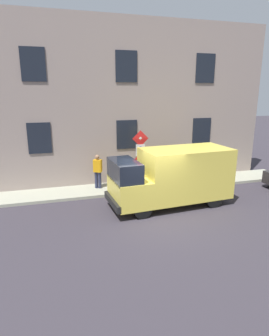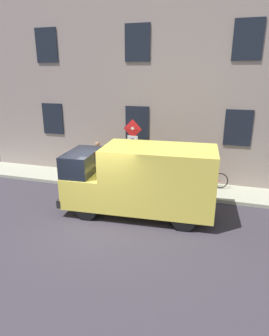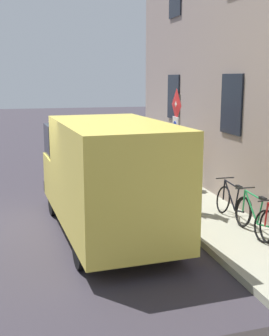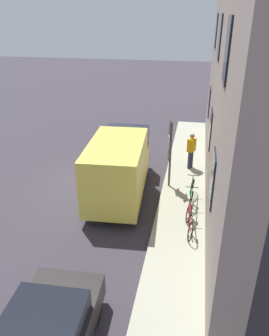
{
  "view_description": "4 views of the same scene",
  "coord_description": "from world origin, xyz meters",
  "px_view_note": "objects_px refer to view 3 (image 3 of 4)",
  "views": [
    {
      "loc": [
        -9.93,
        3.73,
        4.88
      ],
      "look_at": [
        2.82,
        0.06,
        1.31
      ],
      "focal_mm": 30.52,
      "sensor_mm": 36.0,
      "label": 1
    },
    {
      "loc": [
        -8.16,
        -3.65,
        4.88
      ],
      "look_at": [
        1.81,
        -0.67,
        1.44
      ],
      "focal_mm": 30.94,
      "sensor_mm": 36.0,
      "label": 2
    },
    {
      "loc": [
        -0.7,
        -10.23,
        3.36
      ],
      "look_at": [
        1.93,
        -0.1,
        1.21
      ],
      "focal_mm": 47.31,
      "sensor_mm": 36.0,
      "label": 3
    },
    {
      "loc": [
        3.9,
        -12.75,
        6.9
      ],
      "look_at": [
        1.65,
        -1.18,
        1.28
      ],
      "focal_mm": 35.33,
      "sensor_mm": 36.0,
      "label": 4
    }
  ],
  "objects_px": {
    "bicycle_green": "(255,217)",
    "bicycle_black": "(233,204)",
    "pedestrian": "(180,158)",
    "sign_post_stacked": "(176,137)",
    "delivery_van": "(106,174)"
  },
  "relations": [
    {
      "from": "sign_post_stacked",
      "to": "bicycle_black",
      "type": "bearing_deg",
      "value": -45.95
    },
    {
      "from": "bicycle_black",
      "to": "pedestrian",
      "type": "xyz_separation_m",
      "value": [
        -0.17,
        3.02,
        0.56
      ]
    },
    {
      "from": "delivery_van",
      "to": "bicycle_green",
      "type": "bearing_deg",
      "value": -115.42
    },
    {
      "from": "bicycle_green",
      "to": "bicycle_black",
      "type": "distance_m",
      "value": 1.0
    },
    {
      "from": "sign_post_stacked",
      "to": "delivery_van",
      "type": "bearing_deg",
      "value": -154.5
    },
    {
      "from": "bicycle_black",
      "to": "bicycle_green",
      "type": "bearing_deg",
      "value": -179.29
    },
    {
      "from": "bicycle_green",
      "to": "pedestrian",
      "type": "relative_size",
      "value": 0.99
    },
    {
      "from": "bicycle_green",
      "to": "bicycle_black",
      "type": "relative_size",
      "value": 1.0
    },
    {
      "from": "delivery_van",
      "to": "sign_post_stacked",
      "type": "bearing_deg",
      "value": -68.32
    },
    {
      "from": "sign_post_stacked",
      "to": "bicycle_black",
      "type": "distance_m",
      "value": 2.06
    },
    {
      "from": "sign_post_stacked",
      "to": "pedestrian",
      "type": "xyz_separation_m",
      "value": [
        0.86,
        1.96,
        -0.88
      ]
    },
    {
      "from": "sign_post_stacked",
      "to": "pedestrian",
      "type": "height_order",
      "value": "sign_post_stacked"
    },
    {
      "from": "sign_post_stacked",
      "to": "bicycle_green",
      "type": "xyz_separation_m",
      "value": [
        1.03,
        -2.06,
        -1.44
      ]
    },
    {
      "from": "pedestrian",
      "to": "bicycle_green",
      "type": "bearing_deg",
      "value": 119.81
    },
    {
      "from": "delivery_van",
      "to": "bicycle_black",
      "type": "xyz_separation_m",
      "value": [
        2.92,
        -0.16,
        -0.82
      ]
    }
  ]
}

